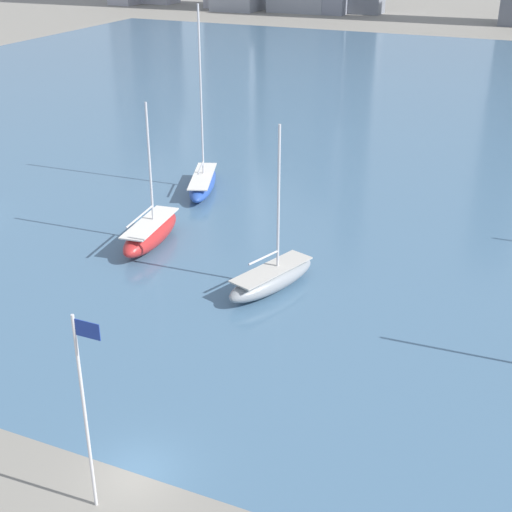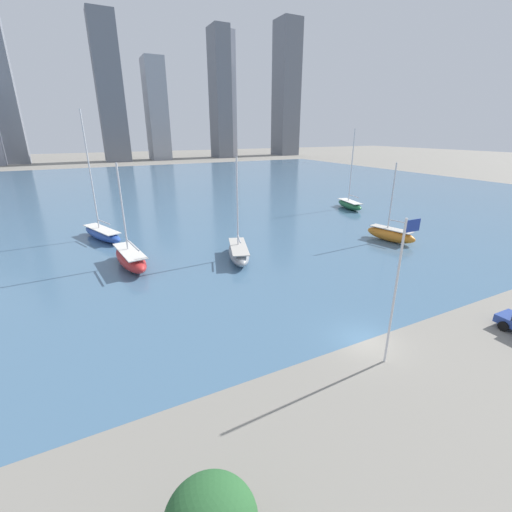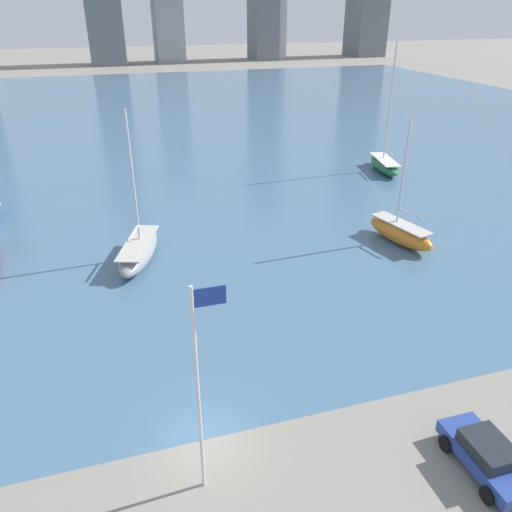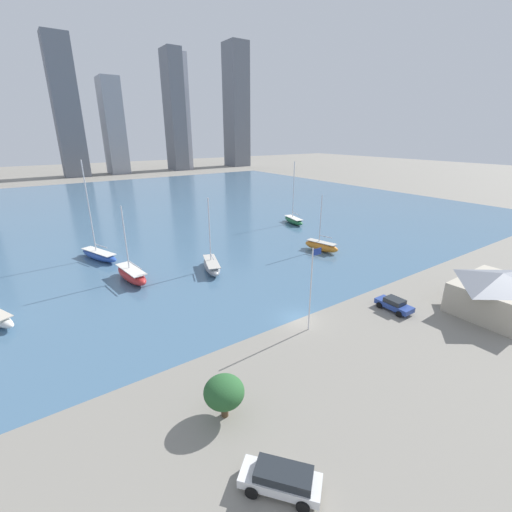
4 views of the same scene
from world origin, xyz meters
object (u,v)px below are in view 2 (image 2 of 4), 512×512
flag_pole (397,288)px  sailboat_red (130,258)px  sailboat_green (350,204)px  sailboat_orange (391,234)px  sailboat_gray (239,252)px  sailboat_blue (102,233)px

flag_pole → sailboat_red: bearing=116.4°
sailboat_green → sailboat_red: bearing=-151.8°
sailboat_orange → sailboat_gray: 20.94m
sailboat_gray → sailboat_red: bearing=-176.5°
sailboat_blue → sailboat_gray: size_ratio=1.45×
flag_pole → sailboat_green: 46.68m
flag_pole → sailboat_green: sailboat_green is taller
sailboat_gray → sailboat_green: bearing=45.9°
flag_pole → sailboat_orange: bearing=42.2°
sailboat_blue → sailboat_red: sailboat_blue is taller
sailboat_blue → sailboat_red: size_ratio=1.50×
flag_pole → sailboat_green: size_ratio=0.66×
sailboat_gray → flag_pole: bearing=-69.2°
sailboat_green → sailboat_red: sailboat_green is taller
sailboat_orange → flag_pole: bearing=-151.2°
sailboat_gray → sailboat_orange: bearing=10.8°
flag_pole → sailboat_green: (29.07, 36.28, -4.27)m
sailboat_orange → sailboat_blue: (-33.99, 18.32, -0.07)m
sailboat_orange → sailboat_blue: bearing=138.3°
sailboat_red → sailboat_orange: bearing=-17.5°
sailboat_orange → sailboat_green: size_ratio=0.71×
sailboat_orange → sailboat_blue: sailboat_blue is taller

